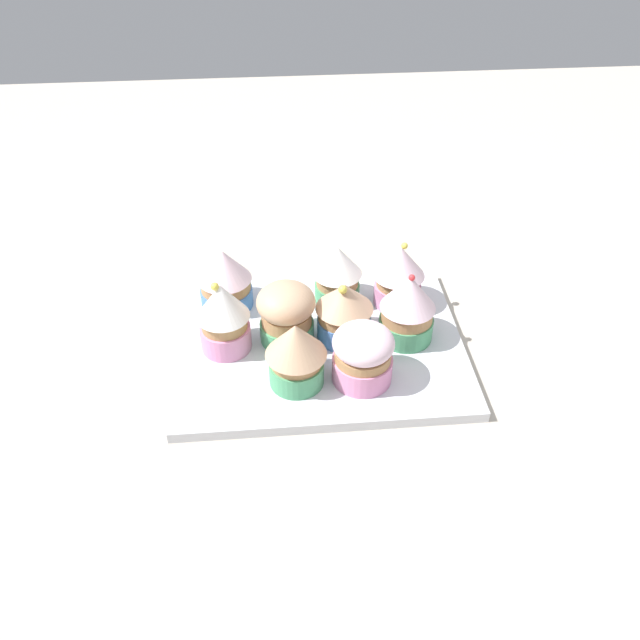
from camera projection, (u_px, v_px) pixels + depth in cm
name	position (u px, v px, depth cm)	size (l,w,h in cm)	color
ground_plane	(320.00, 359.00, 73.15)	(180.00, 180.00, 3.00)	#B2A899
baking_tray	(320.00, 345.00, 71.83)	(31.17, 24.37, 1.20)	silver
cupcake_0	(399.00, 274.00, 74.34)	(5.96, 5.96, 7.98)	pink
cupcake_1	(337.00, 273.00, 74.93)	(5.67, 5.67, 7.31)	#4C9E6B
cupcake_2	(225.00, 278.00, 74.24)	(6.13, 6.13, 7.44)	#477AC6
cupcake_3	(407.00, 306.00, 69.74)	(6.00, 6.00, 8.32)	#4C9E6B
cupcake_4	(344.00, 311.00, 69.78)	(6.26, 6.26, 7.37)	#477AC6
cupcake_5	(286.00, 313.00, 69.55)	(6.33, 6.33, 7.02)	#4C9E6B
cupcake_6	(224.00, 315.00, 68.22)	(5.60, 5.60, 8.56)	pink
cupcake_7	(363.00, 354.00, 64.91)	(6.23, 6.23, 6.48)	pink
cupcake_8	(296.00, 353.00, 64.13)	(6.20, 6.20, 7.40)	#4C9E6B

